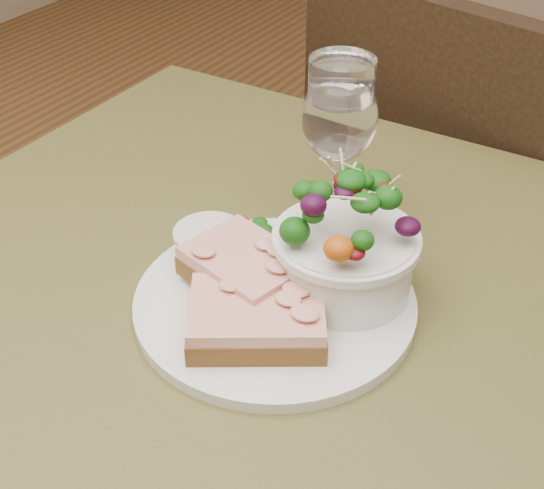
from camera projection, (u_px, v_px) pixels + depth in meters
The scene contains 9 objects.
cafe_table at pixel (252, 369), 0.78m from camera, with size 0.80×0.80×0.75m.
chair_far at pixel (450, 301), 1.42m from camera, with size 0.51×0.51×0.90m.
dinner_plate at pixel (275, 302), 0.70m from camera, with size 0.26×0.26×0.01m, color white.
sandwich_front at pixel (257, 318), 0.65m from camera, with size 0.15×0.14×0.03m.
sandwich_back at pixel (246, 267), 0.70m from camera, with size 0.13×0.11×0.03m.
ramekin at pixel (210, 244), 0.73m from camera, with size 0.06×0.06×0.04m.
salad_bowl at pixel (347, 236), 0.68m from camera, with size 0.12×0.12×0.13m.
garnish at pixel (253, 229), 0.78m from camera, with size 0.05×0.04×0.02m.
wine_glass at pixel (339, 123), 0.74m from camera, with size 0.08×0.08×0.18m.
Camera 1 is at (0.31, -0.46, 1.21)m, focal length 50.00 mm.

